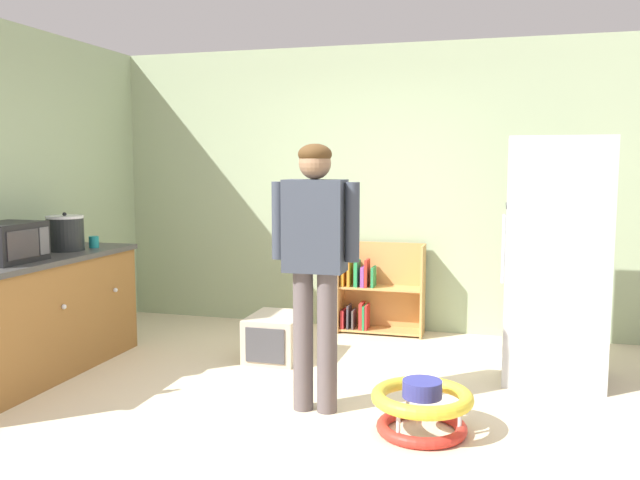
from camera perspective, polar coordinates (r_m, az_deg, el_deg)
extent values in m
plane|color=beige|center=(4.37, -0.94, -14.70)|extent=(12.00, 12.00, 0.00)
cube|color=#A0B38A|center=(6.35, 4.99, 4.41)|extent=(5.20, 0.06, 2.70)
cube|color=#A0B68D|center=(6.05, -23.34, 3.80)|extent=(0.06, 2.99, 2.70)
cube|color=brown|center=(5.36, -23.90, -6.45)|extent=(0.60, 1.98, 0.86)
cube|color=#41403E|center=(5.28, -24.13, -1.68)|extent=(0.64, 2.02, 0.04)
sphere|color=silver|center=(5.14, -21.24, -5.40)|extent=(0.04, 0.04, 0.04)
sphere|color=silver|center=(5.68, -17.25, -4.15)|extent=(0.04, 0.04, 0.04)
cube|color=#B7BABF|center=(5.13, 19.60, -1.61)|extent=(0.70, 0.68, 1.78)
cylinder|color=silver|center=(4.93, 15.55, -0.74)|extent=(0.02, 0.02, 0.50)
cube|color=#333333|center=(5.07, 15.79, 2.88)|extent=(0.01, 0.67, 0.01)
cube|color=tan|center=(6.30, 1.79, -4.06)|extent=(0.02, 0.28, 0.85)
cube|color=tan|center=(6.17, 8.87, -4.37)|extent=(0.02, 0.28, 0.85)
cube|color=tan|center=(6.35, 5.50, -4.01)|extent=(0.80, 0.02, 0.85)
cube|color=tan|center=(6.31, 5.25, -7.75)|extent=(0.76, 0.24, 0.02)
cube|color=tan|center=(6.22, 5.29, -4.13)|extent=(0.76, 0.24, 0.02)
cube|color=red|center=(6.33, 2.07, -6.78)|extent=(0.03, 0.17, 0.17)
cube|color=orange|center=(6.24, 2.09, -2.80)|extent=(0.02, 0.17, 0.25)
cube|color=#3D373F|center=(6.31, 2.54, -6.60)|extent=(0.02, 0.17, 0.22)
cube|color=orange|center=(6.23, 2.60, -2.92)|extent=(0.02, 0.17, 0.23)
cube|color=#483F3F|center=(6.30, 2.96, -6.80)|extent=(0.02, 0.17, 0.18)
cube|color=#26904B|center=(6.21, 3.22, -2.88)|extent=(0.03, 0.17, 0.25)
cube|color=#B32924|center=(6.28, 3.64, -6.53)|extent=(0.03, 0.17, 0.25)
cube|color=#874197|center=(6.20, 3.79, -3.16)|extent=(0.03, 0.17, 0.19)
cube|color=#248545|center=(6.28, 3.89, -6.64)|extent=(0.02, 0.17, 0.23)
cube|color=red|center=(6.19, 4.10, -2.86)|extent=(0.02, 0.17, 0.26)
cube|color=#B02827|center=(6.27, 4.10, -6.63)|extent=(0.02, 0.17, 0.23)
cube|color=#298649|center=(6.19, 4.65, -3.19)|extent=(0.02, 0.17, 0.19)
cylinder|color=#594F50|center=(4.30, -1.46, -8.69)|extent=(0.13, 0.13, 0.91)
cylinder|color=#594F50|center=(4.26, 0.62, -8.84)|extent=(0.13, 0.13, 0.91)
cube|color=#353C48|center=(4.14, -0.44, 1.23)|extent=(0.38, 0.22, 0.58)
cylinder|color=#353C48|center=(4.21, -3.58, 1.70)|extent=(0.09, 0.09, 0.49)
cylinder|color=#353C48|center=(4.08, 2.81, 1.55)|extent=(0.09, 0.09, 0.49)
sphere|color=#8F6A4C|center=(4.12, -0.44, 6.65)|extent=(0.20, 0.20, 0.20)
ellipsoid|color=#493017|center=(4.12, -0.44, 7.42)|extent=(0.21, 0.21, 0.13)
torus|color=red|center=(4.11, 8.76, -15.69)|extent=(0.54, 0.54, 0.07)
torus|color=yellow|center=(4.04, 8.81, -13.26)|extent=(0.60, 0.60, 0.08)
cylinder|color=#34378A|center=(4.02, 8.82, -12.59)|extent=(0.23, 0.23, 0.10)
cylinder|color=silver|center=(4.06, 11.99, -14.64)|extent=(0.02, 0.02, 0.18)
cylinder|color=silver|center=(4.26, 7.58, -13.49)|extent=(0.02, 0.02, 0.18)
cylinder|color=silver|center=(3.91, 6.78, -15.37)|extent=(0.02, 0.02, 0.18)
cube|color=beige|center=(5.47, -3.78, -8.34)|extent=(0.42, 0.54, 0.36)
cube|color=#424247|center=(5.22, -4.79, -9.08)|extent=(0.32, 0.01, 0.27)
cube|color=black|center=(5.11, -25.51, -0.20)|extent=(0.36, 0.48, 0.28)
cube|color=#2D2D33|center=(4.96, -24.26, -0.33)|extent=(0.01, 0.31, 0.20)
cube|color=#515156|center=(5.12, -22.73, -0.06)|extent=(0.01, 0.10, 0.20)
cylinder|color=black|center=(5.63, -21.14, 0.46)|extent=(0.28, 0.28, 0.26)
cylinder|color=silver|center=(5.62, -21.20, 1.87)|extent=(0.29, 0.29, 0.02)
sphere|color=black|center=(5.62, -21.21, 2.09)|extent=(0.03, 0.03, 0.03)
cylinder|color=teal|center=(5.75, -18.95, -0.16)|extent=(0.08, 0.08, 0.09)
cylinder|color=blue|center=(5.89, -21.25, -0.11)|extent=(0.08, 0.08, 0.09)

